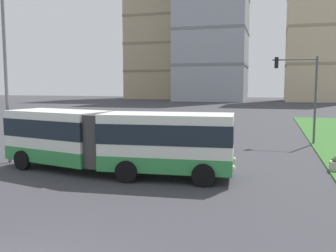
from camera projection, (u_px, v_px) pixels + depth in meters
articulated_bus at (113, 140)px, 17.93m from camera, size 12.05×3.85×3.00m
car_grey_wagon at (125, 129)px, 30.10m from camera, size 4.41×2.05×1.58m
traffic_light_far_right at (302, 85)px, 26.70m from camera, size 3.16×0.28×6.35m
streetlight_left at (5, 67)px, 19.97m from camera, size 0.70×0.28×9.64m
apartment_tower_west at (160, 20)px, 119.23m from camera, size 19.10×18.55×50.57m
apartment_tower_westcentre at (213, 16)px, 102.16m from camera, size 19.26×18.77×46.91m
apartment_tower_centre at (320, 12)px, 96.79m from camera, size 16.47×15.56×47.00m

